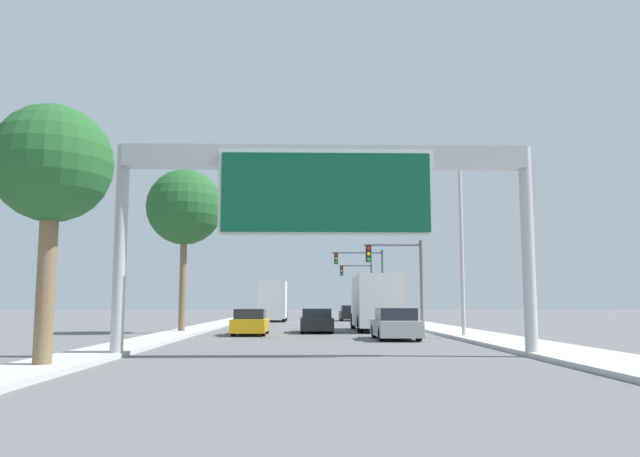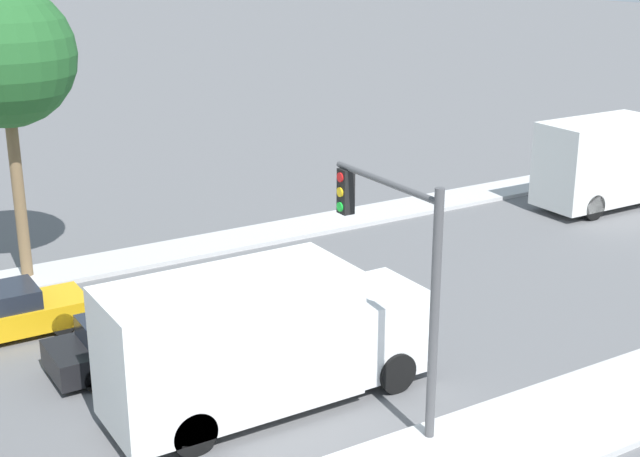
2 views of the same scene
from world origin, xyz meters
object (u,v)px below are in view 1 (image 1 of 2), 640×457
Objects in this scene: car_mid_right at (317,321)px; car_near_center at (251,323)px; truck_box_primary at (375,303)px; street_lamp_right at (454,225)px; traffic_light_far_intersection at (361,281)px; palm_tree_foreground at (52,167)px; traffic_light_mid_block at (367,272)px; sign_gantry at (326,187)px; car_near_right at (350,313)px; truck_box_secondary at (274,301)px; traffic_light_near_intersection at (402,269)px; palm_tree_background at (185,208)px; car_mid_center at (395,325)px.

car_near_center reaches higher than car_mid_right.
street_lamp_right is (3.01, -7.69, 3.71)m from truck_box_primary.
palm_tree_foreground is (-12.82, -53.58, 1.12)m from traffic_light_far_intersection.
sign_gantry is at bearing -97.45° from traffic_light_mid_block.
traffic_light_mid_block reaches higher than traffic_light_far_intersection.
palm_tree_foreground reaches higher than sign_gantry.
car_mid_right is 23.20m from car_near_right.
traffic_light_near_intersection is (9.03, -17.05, 2.00)m from truck_box_secondary.
car_near_right is at bearing 75.84° from palm_tree_foreground.
traffic_light_mid_block reaches higher than truck_box_primary.
palm_tree_foreground is at bearing -154.39° from sign_gantry.
palm_tree_foreground is (-3.73, -17.01, 4.54)m from car_near_center.
car_mid_right is at bearing 137.22° from street_lamp_right.
traffic_light_far_intersection reaches higher than traffic_light_near_intersection.
palm_tree_foreground is at bearing -110.27° from car_mid_right.
street_lamp_right is (0.98, -10.03, 1.58)m from traffic_light_near_intersection.
truck_box_secondary is 0.77× the size of palm_tree_background.
truck_box_secondary is 15.99m from traffic_light_far_intersection.
car_near_right is at bearing 95.93° from street_lamp_right.
traffic_light_mid_block is at bearing 90.82° from traffic_light_near_intersection.
traffic_light_mid_block is at bearing 18.67° from truck_box_secondary.
car_mid_right is 1.01× the size of car_mid_center.
palm_tree_background is (-13.01, -34.92, 2.90)m from traffic_light_far_intersection.
palm_tree_foreground reaches higher than car_mid_center.
traffic_light_near_intersection is (2.03, 2.34, 2.13)m from truck_box_primary.
traffic_light_far_intersection reaches higher than car_mid_center.
street_lamp_right is at bearing 14.07° from car_mid_center.
car_mid_right is 0.80× the size of traffic_light_near_intersection.
sign_gantry is at bearing -110.56° from car_mid_center.
traffic_light_near_intersection is 10.20m from street_lamp_right.
sign_gantry is 8.02m from palm_tree_foreground.
palm_tree_foreground reaches higher than traffic_light_far_intersection.
palm_tree_foreground is at bearing -116.80° from truck_box_primary.
car_mid_center is 31.08m from traffic_light_mid_block.
car_near_center is at bearing -22.76° from palm_tree_background.
sign_gantry reaches higher than car_near_center.
car_near_center is 0.57× the size of truck_box_primary.
truck_box_secondary is at bearing 104.12° from car_mid_center.
truck_box_secondary reaches higher than car_mid_center.
truck_box_secondary reaches higher than car_mid_right.
car_mid_center is at bearing -90.00° from car_near_right.
sign_gantry is at bearing -96.37° from traffic_light_far_intersection.
traffic_light_far_intersection is at bearing 87.06° from car_mid_center.
truck_box_secondary is at bearing 95.38° from sign_gantry.
car_near_center is 8.17m from car_mid_center.
palm_tree_foreground is 18.74m from palm_tree_background.
traffic_light_mid_block is 0.99× the size of palm_tree_foreground.
truck_box_primary is at bearing 111.38° from street_lamp_right.
traffic_light_mid_block reaches higher than car_mid_center.
traffic_light_near_intersection is 30.00m from traffic_light_far_intersection.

